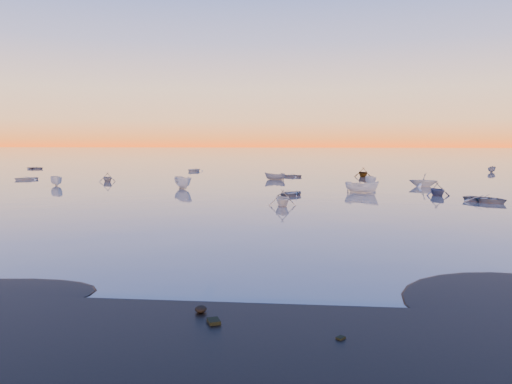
# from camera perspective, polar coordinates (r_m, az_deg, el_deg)

# --- Properties ---
(ground) EXTENTS (600.00, 600.00, 0.00)m
(ground) POSITION_cam_1_polar(r_m,az_deg,el_deg) (121.15, 4.96, 3.03)
(ground) COLOR #6A6058
(ground) RESTS_ON ground
(mud_lobes) EXTENTS (140.00, 6.00, 0.07)m
(mud_lobes) POSITION_cam_1_polar(r_m,az_deg,el_deg) (20.94, 1.65, -10.99)
(mud_lobes) COLOR black
(mud_lobes) RESTS_ON ground
(moored_fleet) EXTENTS (124.00, 58.00, 1.20)m
(moored_fleet) POSITION_cam_1_polar(r_m,az_deg,el_deg) (74.25, 4.53, 1.20)
(moored_fleet) COLOR silver
(moored_fleet) RESTS_ON ground
(boat_near_right) EXTENTS (3.49, 1.89, 1.17)m
(boat_near_right) POSITION_cam_1_polar(r_m,az_deg,el_deg) (46.74, 3.05, -1.58)
(boat_near_right) COLOR silver
(boat_near_right) RESTS_ON ground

